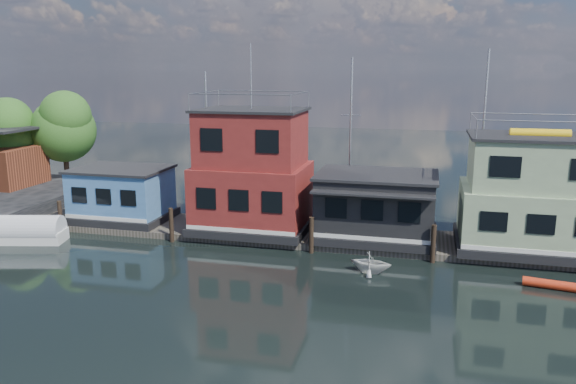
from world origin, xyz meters
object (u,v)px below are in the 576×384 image
(houseboat_dark, at_px, (376,206))
(houseboat_green, at_px, (534,196))
(houseboat_red, at_px, (252,173))
(red_kayak, at_px, (557,285))
(tarp_runabout, at_px, (28,231))
(houseboat_blue, at_px, (122,194))
(dinghy_white, at_px, (371,262))

(houseboat_dark, height_order, houseboat_green, houseboat_green)
(houseboat_red, relative_size, red_kayak, 3.72)
(houseboat_dark, relative_size, tarp_runabout, 1.53)
(houseboat_dark, distance_m, houseboat_green, 9.07)
(houseboat_green, bearing_deg, houseboat_dark, -179.88)
(houseboat_green, bearing_deg, red_kayak, -84.62)
(tarp_runabout, bearing_deg, houseboat_green, -4.01)
(houseboat_blue, height_order, houseboat_red, houseboat_red)
(houseboat_green, distance_m, tarp_runabout, 30.86)
(houseboat_green, xyz_separation_m, dinghy_white, (-8.73, -5.24, -2.97))
(houseboat_blue, xyz_separation_m, houseboat_dark, (17.50, -0.02, 0.21))
(houseboat_blue, relative_size, houseboat_red, 0.54)
(houseboat_blue, height_order, tarp_runabout, houseboat_blue)
(tarp_runabout, bearing_deg, red_kayak, -14.12)
(dinghy_white, bearing_deg, houseboat_blue, 81.33)
(houseboat_blue, bearing_deg, red_kayak, -11.30)
(tarp_runabout, relative_size, red_kayak, 1.51)
(red_kayak, bearing_deg, houseboat_dark, 160.28)
(houseboat_dark, height_order, tarp_runabout, houseboat_dark)
(houseboat_red, distance_m, houseboat_dark, 8.18)
(houseboat_blue, xyz_separation_m, houseboat_red, (9.50, 0.00, 1.90))
(houseboat_blue, bearing_deg, tarp_runabout, -127.19)
(tarp_runabout, height_order, red_kayak, tarp_runabout)
(houseboat_blue, bearing_deg, houseboat_green, 0.00)
(tarp_runabout, bearing_deg, dinghy_white, -14.00)
(houseboat_dark, bearing_deg, houseboat_red, 179.86)
(houseboat_blue, xyz_separation_m, dinghy_white, (17.77, -5.24, -1.62))
(houseboat_blue, distance_m, houseboat_dark, 17.50)
(houseboat_dark, xyz_separation_m, tarp_runabout, (-21.31, -5.01, -1.73))
(houseboat_dark, bearing_deg, tarp_runabout, -166.78)
(houseboat_green, distance_m, red_kayak, 6.35)
(red_kayak, xyz_separation_m, dinghy_white, (-9.24, 0.15, 0.35))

